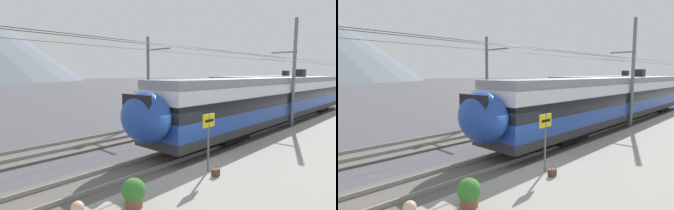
# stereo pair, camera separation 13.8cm
# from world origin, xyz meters

# --- Properties ---
(ground_plane) EXTENTS (400.00, 400.00, 0.00)m
(ground_plane) POSITION_xyz_m (0.00, 0.00, 0.00)
(ground_plane) COLOR #4C4C51
(platform_slab) EXTENTS (120.00, 8.17, 0.39)m
(platform_slab) POSITION_xyz_m (0.00, -5.06, 0.19)
(platform_slab) COLOR gray
(platform_slab) RESTS_ON ground
(track_near) EXTENTS (120.00, 3.00, 0.28)m
(track_near) POSITION_xyz_m (0.00, 0.91, 0.07)
(track_near) COLOR #5B5651
(track_near) RESTS_ON ground
(track_far) EXTENTS (120.00, 3.00, 0.28)m
(track_far) POSITION_xyz_m (0.00, 6.54, 0.07)
(track_far) COLOR #5B5651
(track_far) RESTS_ON ground
(train_near_platform) EXTENTS (30.26, 2.87, 4.27)m
(train_near_platform) POSITION_xyz_m (13.40, 0.91, 2.23)
(train_near_platform) COLOR #2D2D30
(train_near_platform) RESTS_ON track_near
(train_far_track) EXTENTS (26.54, 2.97, 4.27)m
(train_far_track) POSITION_xyz_m (25.44, 6.54, 2.23)
(train_far_track) COLOR #2D2D30
(train_far_track) RESTS_ON track_far
(catenary_mast_mid) EXTENTS (46.39, 1.87, 8.11)m
(catenary_mast_mid) POSITION_xyz_m (12.06, -0.55, 4.19)
(catenary_mast_mid) COLOR slate
(catenary_mast_mid) RESTS_ON ground
(catenary_mast_far_side) EXTENTS (46.39, 2.57, 7.10)m
(catenary_mast_far_side) POSITION_xyz_m (6.39, 8.61, 3.82)
(catenary_mast_far_side) COLOR slate
(catenary_mast_far_side) RESTS_ON ground
(platform_sign) EXTENTS (0.70, 0.08, 2.24)m
(platform_sign) POSITION_xyz_m (-0.22, -1.87, 2.03)
(platform_sign) COLOR #59595B
(platform_sign) RESTS_ON platform_slab
(handbag_near_sign) EXTENTS (0.32, 0.18, 0.40)m
(handbag_near_sign) POSITION_xyz_m (-0.42, -2.36, 0.53)
(handbag_near_sign) COLOR #472D1E
(handbag_near_sign) RESTS_ON platform_slab
(potted_plant_platform_edge) EXTENTS (0.69, 0.69, 0.84)m
(potted_plant_platform_edge) POSITION_xyz_m (-4.02, -2.01, 0.84)
(potted_plant_platform_edge) COLOR brown
(potted_plant_platform_edge) RESTS_ON platform_slab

